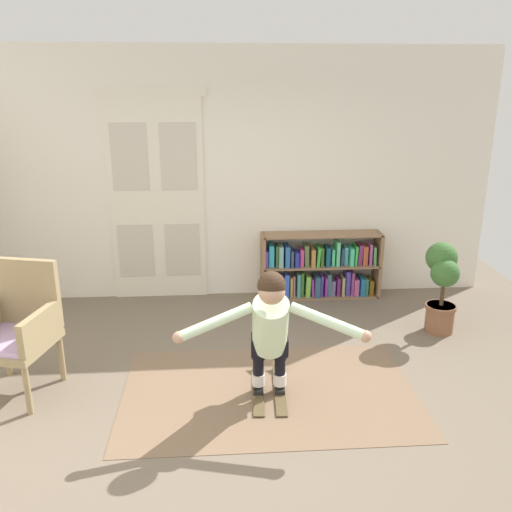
{
  "coord_description": "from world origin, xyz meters",
  "views": [
    {
      "loc": [
        -0.25,
        -3.67,
        2.48
      ],
      "look_at": [
        0.07,
        0.78,
        1.05
      ],
      "focal_mm": 37.74,
      "sensor_mm": 36.0,
      "label": 1
    }
  ],
  "objects": [
    {
      "name": "ground_plane",
      "position": [
        0.0,
        0.0,
        0.0
      ],
      "size": [
        7.2,
        7.2,
        0.0
      ],
      "primitive_type": "plane",
      "color": "#6D6050"
    },
    {
      "name": "potted_plant",
      "position": [
        2.02,
        1.32,
        0.59
      ],
      "size": [
        0.36,
        0.5,
        0.97
      ],
      "color": "brown",
      "rests_on": "ground"
    },
    {
      "name": "skis_pair",
      "position": [
        0.15,
        0.31,
        0.02
      ],
      "size": [
        0.31,
        0.78,
        0.07
      ],
      "color": "brown",
      "rests_on": "rug"
    },
    {
      "name": "wicker_chair",
      "position": [
        -1.93,
        0.5,
        0.58
      ],
      "size": [
        0.73,
        0.73,
        1.1
      ],
      "color": "#98825B",
      "rests_on": "ground"
    },
    {
      "name": "double_door",
      "position": [
        -0.96,
        2.54,
        1.23
      ],
      "size": [
        1.22,
        0.05,
        2.45
      ],
      "color": "silver",
      "rests_on": "ground"
    },
    {
      "name": "person_skier",
      "position": [
        0.14,
        0.11,
        0.7
      ],
      "size": [
        1.43,
        0.68,
        1.11
      ],
      "color": "white",
      "rests_on": "skis_pair"
    },
    {
      "name": "rug",
      "position": [
        0.15,
        0.28,
        0.0
      ],
      "size": [
        2.46,
        1.56,
        0.01
      ],
      "primitive_type": "cube",
      "color": "#795F49",
      "rests_on": "ground"
    },
    {
      "name": "bookshelf",
      "position": [
        0.95,
        2.39,
        0.35
      ],
      "size": [
        1.44,
        0.3,
        0.79
      ],
      "color": "#89684B",
      "rests_on": "ground"
    },
    {
      "name": "back_wall",
      "position": [
        0.0,
        2.6,
        1.45
      ],
      "size": [
        6.0,
        0.1,
        2.9
      ],
      "primitive_type": "cube",
      "color": "silver",
      "rests_on": "ground"
    }
  ]
}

